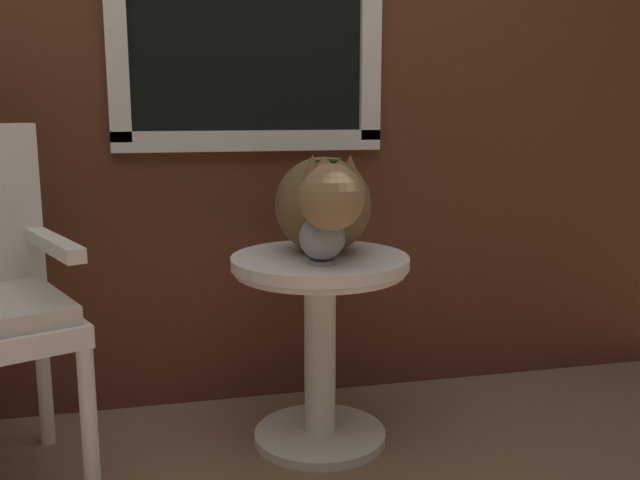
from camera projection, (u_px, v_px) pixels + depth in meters
name	position (u px, v px, depth m)	size (l,w,h in m)	color
back_wall	(219.00, 33.00, 2.36)	(4.00, 0.07, 2.60)	#562D1E
wicker_side_table	(320.00, 315.00, 2.19)	(0.55, 0.55, 0.61)	silver
cat	(324.00, 204.00, 2.14)	(0.34, 0.69, 0.32)	brown
pewter_vase_with_ivy	(322.00, 232.00, 2.02)	(0.13, 0.13, 0.31)	#99999E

